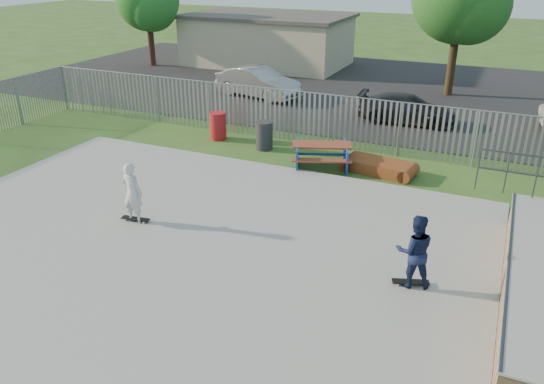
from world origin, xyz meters
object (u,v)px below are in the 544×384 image
at_px(picnic_table, 321,155).
at_px(funbox, 379,167).
at_px(trash_bin_red, 218,126).
at_px(skater_white, 132,193).
at_px(trash_bin_grey, 264,136).
at_px(car_dark, 407,109).
at_px(car_silver, 258,82).
at_px(skater_navy, 415,251).

height_order(picnic_table, funbox, picnic_table).
height_order(trash_bin_red, skater_white, skater_white).
xyz_separation_m(trash_bin_grey, car_dark, (4.18, 5.61, 0.10)).
height_order(trash_bin_red, car_dark, car_dark).
distance_m(funbox, trash_bin_grey, 4.54).
bearing_deg(picnic_table, skater_white, -137.50).
bearing_deg(car_silver, skater_white, -154.19).
height_order(car_dark, skater_navy, skater_navy).
distance_m(car_silver, car_dark, 7.96).
bearing_deg(trash_bin_grey, skater_navy, -45.95).
xyz_separation_m(trash_bin_grey, car_silver, (-3.65, 7.06, 0.24)).
bearing_deg(trash_bin_grey, car_silver, 117.36).
xyz_separation_m(trash_bin_red, trash_bin_grey, (2.16, -0.32, -0.01)).
relative_size(funbox, skater_navy, 1.33).
height_order(funbox, car_dark, car_dark).
distance_m(trash_bin_red, skater_white, 7.54).
relative_size(picnic_table, car_dark, 0.58).
distance_m(picnic_table, skater_white, 6.93).
xyz_separation_m(trash_bin_grey, skater_white, (-0.54, -7.04, 0.45)).
relative_size(trash_bin_red, car_dark, 0.26).
bearing_deg(car_silver, skater_navy, -130.07).
distance_m(car_dark, skater_navy, 12.91).
relative_size(funbox, car_dark, 0.53).
xyz_separation_m(funbox, trash_bin_red, (-6.66, 0.88, 0.33)).
distance_m(picnic_table, trash_bin_grey, 2.71).
bearing_deg(skater_navy, skater_white, -19.70).
bearing_deg(trash_bin_grey, picnic_table, -18.72).
height_order(trash_bin_grey, car_dark, car_dark).
bearing_deg(skater_white, car_silver, -75.43).
relative_size(trash_bin_red, trash_bin_grey, 1.02).
bearing_deg(trash_bin_red, funbox, -7.54).
relative_size(trash_bin_grey, skater_white, 0.64).
bearing_deg(picnic_table, trash_bin_red, 145.14).
height_order(picnic_table, car_dark, car_dark).
relative_size(car_dark, skater_navy, 2.52).
xyz_separation_m(funbox, skater_white, (-5.04, -6.47, 0.77)).
distance_m(picnic_table, trash_bin_red, 4.88).
relative_size(trash_bin_grey, car_silver, 0.23).
bearing_deg(car_dark, trash_bin_grey, 139.23).
relative_size(trash_bin_red, car_silver, 0.24).
distance_m(funbox, car_dark, 6.19).
distance_m(trash_bin_grey, car_dark, 6.99).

